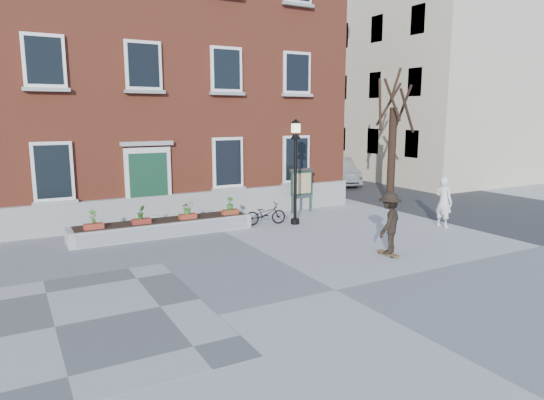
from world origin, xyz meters
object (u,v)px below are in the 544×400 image
bicycle (265,214)px  bystander (444,202)px  parked_car (338,171)px  notice_board (301,183)px  skateboarder (389,223)px  lamp_post (296,157)px

bicycle → bystander: 6.57m
parked_car → notice_board: notice_board is taller
bicycle → skateboarder: skateboarder is taller
lamp_post → notice_board: bearing=51.5°
bystander → skateboarder: (-4.30, -1.83, 0.04)m
lamp_post → skateboarder: lamp_post is taller
bicycle → parked_car: 11.40m
bystander → notice_board: same height
skateboarder → lamp_post: bearing=92.6°
parked_car → bystander: 11.25m
lamp_post → skateboarder: (0.22, -4.85, -1.56)m
notice_board → bicycle: bearing=-152.2°
parked_car → notice_board: (-6.35, -6.03, 0.48)m
skateboarder → notice_board: bearing=80.1°
lamp_post → notice_board: 2.54m
bicycle → notice_board: bearing=-51.5°
bicycle → bystander: bystander is taller
lamp_post → notice_board: (1.37, 1.72, -1.28)m
bicycle → bystander: size_ratio=0.84×
bystander → skateboarder: 4.67m
bystander → skateboarder: bearing=108.5°
lamp_post → skateboarder: size_ratio=2.08×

